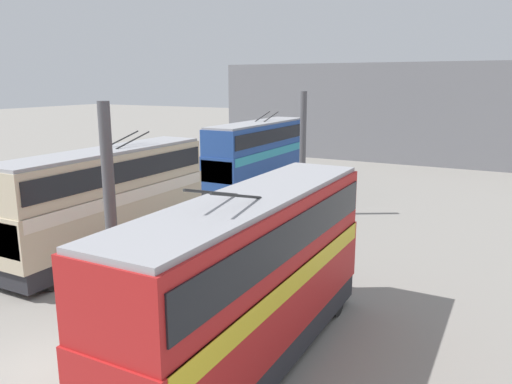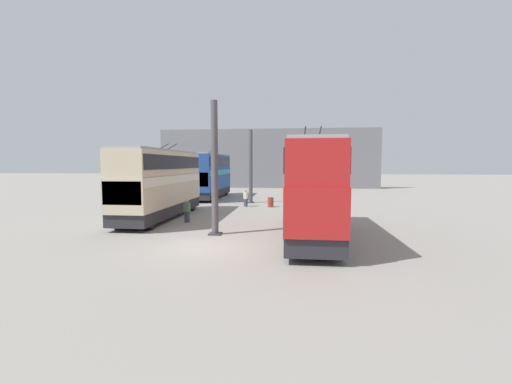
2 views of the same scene
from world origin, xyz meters
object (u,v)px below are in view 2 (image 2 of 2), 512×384
(bus_left_far, at_px, (310,184))
(person_aisle_midway, at_px, (246,198))
(bus_right_near, at_px, (161,180))
(oil_drum, at_px, (271,202))
(person_by_right_row, at_px, (187,210))
(bus_right_mid, at_px, (210,173))

(bus_left_far, relative_size, person_aisle_midway, 7.11)
(bus_right_near, relative_size, oil_drum, 12.79)
(person_by_right_row, height_order, oil_drum, person_by_right_row)
(bus_right_near, bearing_deg, bus_right_mid, -0.00)
(bus_right_near, height_order, oil_drum, bus_right_near)
(bus_left_far, height_order, oil_drum, bus_left_far)
(bus_right_near, bearing_deg, oil_drum, -45.29)
(bus_left_far, relative_size, oil_drum, 12.41)
(bus_right_mid, xyz_separation_m, oil_drum, (-7.42, -7.42, -2.46))
(bus_right_mid, bearing_deg, oil_drum, -135.01)
(bus_left_far, bearing_deg, person_by_right_row, 64.59)
(bus_right_near, xyz_separation_m, person_by_right_row, (-1.49, -2.39, -2.00))
(bus_left_far, distance_m, bus_right_near, 11.64)
(bus_left_far, bearing_deg, oil_drum, 13.16)
(person_aisle_midway, bearing_deg, oil_drum, -53.80)
(person_aisle_midway, relative_size, oil_drum, 1.74)
(bus_left_far, bearing_deg, bus_right_near, 62.99)
(person_aisle_midway, height_order, person_by_right_row, person_aisle_midway)
(person_aisle_midway, xyz_separation_m, oil_drum, (-0.08, -2.30, -0.37))
(bus_right_near, height_order, bus_right_mid, bus_right_mid)
(bus_right_mid, height_order, person_by_right_row, bus_right_mid)
(person_aisle_midway, bearing_deg, person_by_right_row, -158.81)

